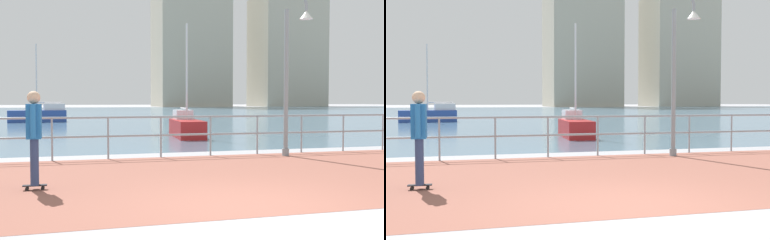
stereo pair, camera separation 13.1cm
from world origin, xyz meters
TOP-DOWN VIEW (x-y plane):
  - ground at (0.00, 40.00)m, footprint 220.00×220.00m
  - brick_paving at (0.00, 2.75)m, footprint 28.00×6.73m
  - harbor_water at (0.00, 51.12)m, footprint 180.00×88.00m
  - waterfront_railing at (0.00, 6.12)m, footprint 25.25×0.06m
  - lamppost at (3.51, 5.39)m, footprint 0.65×0.67m
  - skateboarder at (-3.05, 2.18)m, footprint 0.40×0.55m
  - sailboat_navy at (-3.89, 28.22)m, footprint 3.97×1.58m
  - sailboat_yellow at (2.48, 12.65)m, footprint 1.35×3.41m
  - tower_beige at (28.00, 102.61)m, footprint 16.50×13.87m
  - tower_steel at (52.41, 100.80)m, footprint 16.02×12.86m

SIDE VIEW (x-z plane):
  - ground at x=0.00m, z-range 0.00..0.00m
  - harbor_water at x=0.00m, z-range 0.00..0.00m
  - brick_paving at x=0.00m, z-range 0.00..0.01m
  - sailboat_yellow at x=2.48m, z-range -1.89..2.78m
  - sailboat_navy at x=-3.89m, z-range -2.20..3.23m
  - waterfront_railing at x=0.00m, z-range 0.21..1.33m
  - skateboarder at x=-3.05m, z-range 0.17..1.86m
  - lamppost at x=3.51m, z-range 0.24..4.85m
  - tower_steel at x=52.41m, z-range -0.83..28.06m
  - tower_beige at x=28.00m, z-range -0.83..44.65m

